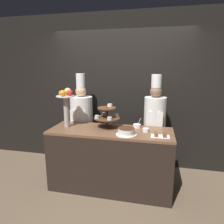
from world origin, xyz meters
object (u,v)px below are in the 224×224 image
object	(u,v)px
chef_center_left	(155,122)
cup_white	(146,130)
cake_square_tray	(160,135)
chef_left	(82,120)
serving_bowl_far	(137,126)
tiered_stand	(107,116)
cake_round	(126,131)
fruit_pedestal	(66,101)

from	to	relation	value
chef_center_left	cup_white	bearing A→B (deg)	-103.08
cup_white	cake_square_tray	world-z (taller)	cup_white
chef_left	chef_center_left	bearing A→B (deg)	0.00
cup_white	serving_bowl_far	xyz separation A→B (m)	(-0.14, 0.19, 0.00)
serving_bowl_far	chef_left	world-z (taller)	chef_left
serving_bowl_far	tiered_stand	bearing A→B (deg)	-167.80
cup_white	chef_center_left	size ratio (longest dim) A/B	0.05
cake_round	tiered_stand	bearing A→B (deg)	141.66
chef_left	chef_center_left	size ratio (longest dim) A/B	1.00
chef_left	tiered_stand	bearing A→B (deg)	-35.79
cake_square_tray	chef_left	world-z (taller)	chef_left
fruit_pedestal	chef_left	world-z (taller)	chef_left
fruit_pedestal	cake_round	distance (m)	1.04
cup_white	chef_left	bearing A→B (deg)	156.73
serving_bowl_far	chef_center_left	xyz separation A→B (m)	(0.26, 0.31, -0.01)
cake_round	serving_bowl_far	xyz separation A→B (m)	(0.11, 0.37, -0.02)
chef_center_left	serving_bowl_far	bearing A→B (deg)	-129.66
serving_bowl_far	cup_white	bearing A→B (deg)	-52.53
cake_round	cup_white	world-z (taller)	cake_round
cake_round	cake_square_tray	distance (m)	0.46
cake_square_tray	cup_white	bearing A→B (deg)	141.24
cake_round	chef_left	xyz separation A→B (m)	(-0.91, 0.68, -0.06)
fruit_pedestal	cup_white	xyz separation A→B (m)	(1.21, 0.01, -0.39)
tiered_stand	cake_round	distance (m)	0.45
fruit_pedestal	cake_square_tray	bearing A→B (deg)	-6.24
chef_left	serving_bowl_far	bearing A→B (deg)	-17.07
fruit_pedestal	cake_square_tray	size ratio (longest dim) A/B	2.43
fruit_pedestal	cake_round	world-z (taller)	fruit_pedestal
tiered_stand	cake_square_tray	xyz separation A→B (m)	(0.80, -0.25, -0.17)
cake_round	cake_square_tray	size ratio (longest dim) A/B	1.17
chef_left	cake_round	bearing A→B (deg)	-36.76
tiered_stand	fruit_pedestal	world-z (taller)	fruit_pedestal
cup_white	chef_left	size ratio (longest dim) A/B	0.05
cup_white	cake_square_tray	size ratio (longest dim) A/B	0.36
fruit_pedestal	cake_round	xyz separation A→B (m)	(0.95, -0.17, -0.37)
cake_round	cup_white	distance (m)	0.31
fruit_pedestal	serving_bowl_far	size ratio (longest dim) A/B	3.90
cake_round	chef_left	world-z (taller)	chef_left
fruit_pedestal	cake_round	size ratio (longest dim) A/B	2.09
fruit_pedestal	chef_center_left	size ratio (longest dim) A/B	0.35
cake_square_tray	chef_center_left	xyz separation A→B (m)	(-0.08, 0.66, -0.00)
cake_square_tray	serving_bowl_far	size ratio (longest dim) A/B	1.60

